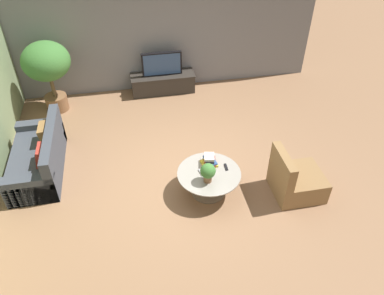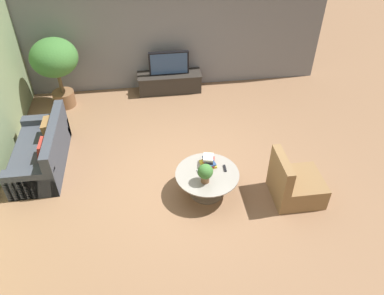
{
  "view_description": "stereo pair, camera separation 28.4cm",
  "coord_description": "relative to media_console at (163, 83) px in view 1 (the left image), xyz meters",
  "views": [
    {
      "loc": [
        -0.78,
        -4.92,
        4.67
      ],
      "look_at": [
        0.18,
        0.03,
        0.55
      ],
      "focal_mm": 35.0,
      "sensor_mm": 36.0,
      "label": 1
    },
    {
      "loc": [
        -0.5,
        -4.97,
        4.67
      ],
      "look_at": [
        0.18,
        0.03,
        0.55
      ],
      "focal_mm": 35.0,
      "sensor_mm": 36.0,
      "label": 2
    }
  ],
  "objects": [
    {
      "name": "remote_silver",
      "position": [
        0.19,
        -3.46,
        0.21
      ],
      "size": [
        0.07,
        0.16,
        0.02
      ],
      "primitive_type": "cube",
      "rotation": [
        0.0,
        0.0,
        0.18
      ],
      "color": "gray",
      "rests_on": "coffee_table"
    },
    {
      "name": "couch_by_wall",
      "position": [
        -2.54,
        -2.37,
        0.05
      ],
      "size": [
        0.84,
        1.77,
        0.84
      ],
      "rotation": [
        0.0,
        0.0,
        -1.57
      ],
      "color": "#3D424C",
      "rests_on": "ground"
    },
    {
      "name": "armchair_wicker",
      "position": [
        1.74,
        -3.76,
        0.04
      ],
      "size": [
        0.8,
        0.76,
        0.86
      ],
      "rotation": [
        0.0,
        0.0,
        1.57
      ],
      "color": "olive",
      "rests_on": "ground"
    },
    {
      "name": "book_stack",
      "position": [
        0.38,
        -3.26,
        0.28
      ],
      "size": [
        0.27,
        0.31,
        0.17
      ],
      "color": "gold",
      "rests_on": "coffee_table"
    },
    {
      "name": "remote_black",
      "position": [
        0.63,
        -3.4,
        0.21
      ],
      "size": [
        0.05,
        0.16,
        0.02
      ],
      "primitive_type": "cube",
      "rotation": [
        0.0,
        0.0,
        -0.04
      ],
      "color": "black",
      "rests_on": "coffee_table"
    },
    {
      "name": "ground_plane",
      "position": [
        -0.03,
        -2.94,
        -0.23
      ],
      "size": [
        24.0,
        24.0,
        0.0
      ],
      "primitive_type": "plane",
      "color": "#8C6647"
    },
    {
      "name": "potted_palm_tall",
      "position": [
        -2.43,
        -0.32,
        0.85
      ],
      "size": [
        0.99,
        0.99,
        1.58
      ],
      "color": "brown",
      "rests_on": "ground"
    },
    {
      "name": "television",
      "position": [
        -0.0,
        -0.0,
        0.48
      ],
      "size": [
        0.92,
        0.13,
        0.55
      ],
      "color": "black",
      "rests_on": "media_console"
    },
    {
      "name": "coffee_table",
      "position": [
        0.32,
        -3.48,
        0.07
      ],
      "size": [
        1.06,
        1.06,
        0.44
      ],
      "color": "#756656",
      "rests_on": "ground"
    },
    {
      "name": "media_console",
      "position": [
        0.0,
        0.0,
        0.0
      ],
      "size": [
        1.5,
        0.5,
        0.45
      ],
      "color": "#2D2823",
      "rests_on": "ground"
    },
    {
      "name": "back_wall_stone",
      "position": [
        -0.03,
        0.32,
        1.27
      ],
      "size": [
        7.4,
        0.12,
        3.0
      ],
      "primitive_type": "cube",
      "color": "slate",
      "rests_on": "ground"
    },
    {
      "name": "potted_plant_tabletop",
      "position": [
        0.26,
        -3.66,
        0.41
      ],
      "size": [
        0.25,
        0.25,
        0.34
      ],
      "color": "brown",
      "rests_on": "coffee_table"
    }
  ]
}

